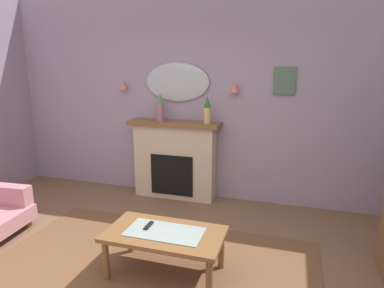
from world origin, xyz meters
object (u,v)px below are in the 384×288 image
at_px(wall_sconce_left, 123,85).
at_px(framed_picture, 284,81).
at_px(mantel_vase_left, 207,109).
at_px(mantel_vase_centre, 160,108).
at_px(wall_sconce_right, 234,87).
at_px(fireplace, 175,160).
at_px(wall_mirror, 177,82).
at_px(tv_remote, 149,226).
at_px(coffee_table, 165,237).

bearing_deg(wall_sconce_left, framed_picture, 1.46).
bearing_deg(mantel_vase_left, wall_sconce_left, 174.92).
distance_m(mantel_vase_centre, wall_sconce_right, 1.10).
xyz_separation_m(mantel_vase_centre, wall_sconce_left, (-0.65, 0.12, 0.31)).
distance_m(wall_sconce_left, framed_picture, 2.35).
xyz_separation_m(fireplace, wall_mirror, (-0.00, 0.14, 1.14)).
distance_m(mantel_vase_centre, wall_mirror, 0.45).
bearing_deg(framed_picture, wall_mirror, -179.62).
distance_m(mantel_vase_left, tv_remote, 1.99).
height_order(mantel_vase_left, coffee_table, mantel_vase_left).
bearing_deg(mantel_vase_centre, wall_sconce_left, 169.54).
distance_m(fireplace, tv_remote, 1.84).
relative_size(wall_sconce_left, coffee_table, 0.13).
distance_m(fireplace, mantel_vase_centre, 0.80).
distance_m(fireplace, wall_sconce_left, 1.38).
bearing_deg(coffee_table, fireplace, 107.15).
relative_size(mantel_vase_centre, tv_remote, 2.51).
relative_size(fireplace, wall_sconce_left, 9.71).
xyz_separation_m(framed_picture, coffee_table, (-0.93, -1.99, -1.37)).
bearing_deg(wall_sconce_right, tv_remote, -103.81).
distance_m(wall_mirror, framed_picture, 1.50).
xyz_separation_m(mantel_vase_centre, tv_remote, (0.59, -1.77, -0.90)).
distance_m(wall_mirror, wall_sconce_right, 0.85).
xyz_separation_m(mantel_vase_centre, wall_sconce_right, (1.05, 0.12, 0.31)).
relative_size(mantel_vase_centre, coffee_table, 0.36).
xyz_separation_m(mantel_vase_left, coffee_table, (0.07, -1.81, -0.97)).
xyz_separation_m(wall_mirror, wall_sconce_right, (0.85, -0.05, -0.05)).
bearing_deg(coffee_table, wall_sconce_left, 126.26).
height_order(mantel_vase_centre, tv_remote, mantel_vase_centre).
distance_m(coffee_table, tv_remote, 0.20).
distance_m(mantel_vase_centre, framed_picture, 1.76).
height_order(wall_sconce_left, coffee_table, wall_sconce_left).
height_order(wall_mirror, coffee_table, wall_mirror).
xyz_separation_m(framed_picture, tv_remote, (-1.11, -1.95, -1.30)).
bearing_deg(fireplace, tv_remote, -77.87).
relative_size(wall_sconce_left, framed_picture, 0.39).
bearing_deg(wall_mirror, wall_sconce_left, -176.63).
height_order(wall_mirror, wall_sconce_left, wall_mirror).
bearing_deg(mantel_vase_centre, coffee_table, -67.04).
distance_m(wall_sconce_left, tv_remote, 2.56).
bearing_deg(wall_sconce_right, wall_mirror, 176.63).
bearing_deg(wall_mirror, wall_sconce_right, -3.37).
relative_size(wall_mirror, framed_picture, 2.67).
height_order(fireplace, mantel_vase_centre, mantel_vase_centre).
relative_size(mantel_vase_left, tv_remote, 2.38).
bearing_deg(tv_remote, wall_mirror, 101.27).
xyz_separation_m(wall_sconce_right, coffee_table, (-0.28, -1.93, -1.28)).
bearing_deg(wall_sconce_right, framed_picture, 5.27).
bearing_deg(wall_sconce_left, mantel_vase_left, -5.08).
height_order(mantel_vase_left, wall_sconce_left, wall_sconce_left).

